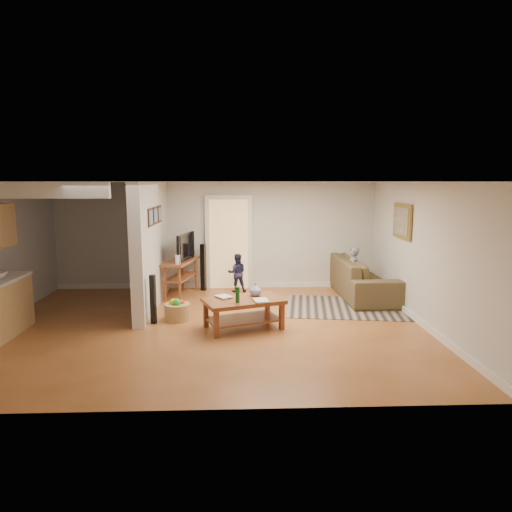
# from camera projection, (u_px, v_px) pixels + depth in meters

# --- Properties ---
(ground) EXTENTS (7.50, 7.50, 0.00)m
(ground) POSITION_uv_depth(u_px,v_px,m) (209.00, 326.00, 8.01)
(ground) COLOR brown
(ground) RESTS_ON ground
(room_shell) EXTENTS (7.54, 6.02, 2.52)m
(room_shell) POSITION_uv_depth(u_px,v_px,m) (150.00, 241.00, 8.15)
(room_shell) COLOR beige
(room_shell) RESTS_ON ground
(area_rug) EXTENTS (2.62, 2.08, 0.01)m
(area_rug) POSITION_uv_depth(u_px,v_px,m) (347.00, 307.00, 9.19)
(area_rug) COLOR black
(area_rug) RESTS_ON ground
(sofa) EXTENTS (1.15, 2.88, 0.84)m
(sofa) POSITION_uv_depth(u_px,v_px,m) (362.00, 294.00, 10.27)
(sofa) COLOR #433F21
(sofa) RESTS_ON ground
(coffee_table) EXTENTS (1.50, 1.17, 0.78)m
(coffee_table) POSITION_uv_depth(u_px,v_px,m) (244.00, 305.00, 7.84)
(coffee_table) COLOR maroon
(coffee_table) RESTS_ON ground
(tv_console) EXTENTS (0.74, 1.35, 1.10)m
(tv_console) POSITION_uv_depth(u_px,v_px,m) (181.00, 263.00, 10.02)
(tv_console) COLOR maroon
(tv_console) RESTS_ON ground
(speaker_left) EXTENTS (0.11, 0.11, 0.89)m
(speaker_left) POSITION_uv_depth(u_px,v_px,m) (153.00, 299.00, 8.08)
(speaker_left) COLOR black
(speaker_left) RESTS_ON ground
(speaker_right) EXTENTS (0.14, 0.14, 1.09)m
(speaker_right) POSITION_uv_depth(u_px,v_px,m) (203.00, 267.00, 10.57)
(speaker_right) COLOR black
(speaker_right) RESTS_ON ground
(toy_basket) EXTENTS (0.47, 0.47, 0.42)m
(toy_basket) POSITION_uv_depth(u_px,v_px,m) (177.00, 311.00, 8.32)
(toy_basket) COLOR #9C8243
(toy_basket) RESTS_ON ground
(child) EXTENTS (0.36, 0.46, 1.12)m
(child) POSITION_uv_depth(u_px,v_px,m) (352.00, 297.00, 10.00)
(child) COLOR slate
(child) RESTS_ON ground
(toddler) EXTENTS (0.44, 0.35, 0.88)m
(toddler) POSITION_uv_depth(u_px,v_px,m) (237.00, 292.00, 10.53)
(toddler) COLOR #212345
(toddler) RESTS_ON ground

